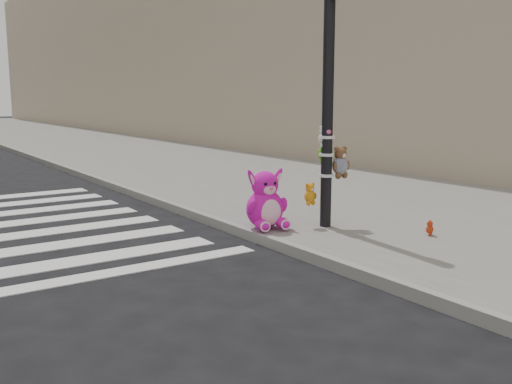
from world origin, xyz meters
TOP-DOWN VIEW (x-y plane):
  - ground at (0.00, 0.00)m, footprint 120.00×120.00m
  - sidewalk_near at (5.00, 10.00)m, footprint 7.00×80.00m
  - curb_edge at (1.55, 10.00)m, footprint 0.12×80.00m
  - bld_near at (10.50, 20.00)m, footprint 5.00×60.00m
  - signal_pole at (2.64, 1.81)m, footprint 0.69×0.49m
  - pink_bunny at (1.80, 2.17)m, footprint 0.64×0.72m
  - red_teddy at (3.40, 0.57)m, footprint 0.17×0.16m

SIDE VIEW (x-z plane):
  - ground at x=0.00m, z-range 0.00..0.00m
  - sidewalk_near at x=5.00m, z-range 0.00..0.14m
  - curb_edge at x=1.55m, z-range -0.01..0.15m
  - red_teddy at x=3.40m, z-range 0.14..0.35m
  - pink_bunny at x=1.80m, z-range 0.06..0.94m
  - signal_pole at x=2.64m, z-range -0.22..3.78m
  - bld_near at x=10.50m, z-range 0.00..10.00m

